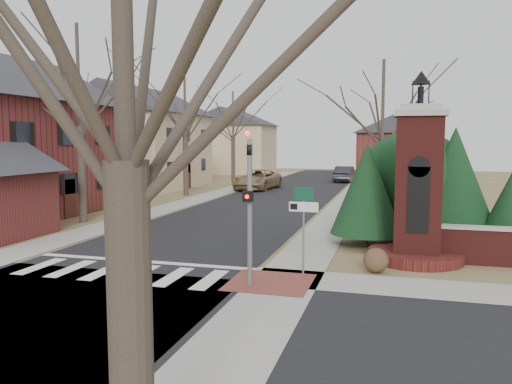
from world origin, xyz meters
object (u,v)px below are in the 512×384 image
(sign_post, at_px, (303,213))
(pickup_truck, at_px, (257,180))
(traffic_signal_pole, at_px, (249,196))
(distant_car, at_px, (345,174))
(brick_gate_monument, at_px, (417,199))

(sign_post, height_order, pickup_truck, sign_post)
(traffic_signal_pole, distance_m, distant_car, 37.42)
(sign_post, relative_size, brick_gate_monument, 0.42)
(traffic_signal_pole, height_order, pickup_truck, traffic_signal_pole)
(pickup_truck, bearing_deg, distant_car, 62.31)
(sign_post, bearing_deg, distant_car, 93.49)
(brick_gate_monument, bearing_deg, sign_post, -138.58)
(brick_gate_monument, relative_size, pickup_truck, 1.07)
(traffic_signal_pole, height_order, distant_car, traffic_signal_pole)
(pickup_truck, height_order, distant_car, pickup_truck)
(sign_post, xyz_separation_m, brick_gate_monument, (3.41, 3.01, 0.22))
(sign_post, distance_m, distant_car, 36.04)
(traffic_signal_pole, xyz_separation_m, sign_post, (1.29, 1.41, -0.64))
(traffic_signal_pole, relative_size, sign_post, 1.64)
(traffic_signal_pole, height_order, brick_gate_monument, brick_gate_monument)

